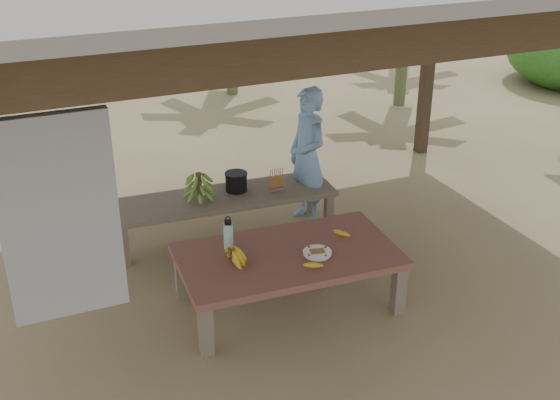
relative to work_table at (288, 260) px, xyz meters
name	(u,v)px	position (x,y,z in m)	size (l,w,h in m)	color
ground	(299,283)	(0.23, 0.26, -0.43)	(80.00, 80.00, 0.00)	brown
work_table	(288,260)	(0.00, 0.00, 0.00)	(1.85, 1.10, 0.50)	brown
bench	(224,201)	(-0.09, 1.37, -0.04)	(2.23, 0.73, 0.45)	brown
ripe_banana_bunch	(230,256)	(-0.50, 0.02, 0.14)	(0.25, 0.21, 0.15)	gold
plate	(317,253)	(0.21, -0.12, 0.08)	(0.24, 0.24, 0.04)	white
loose_banana_front	(313,265)	(0.09, -0.29, 0.09)	(0.04, 0.17, 0.04)	gold
loose_banana_side	(342,233)	(0.55, 0.10, 0.09)	(0.04, 0.16, 0.04)	gold
water_flask	(228,235)	(-0.42, 0.27, 0.19)	(0.08, 0.08, 0.30)	#3AB6AD
green_banana_stalk	(199,185)	(-0.33, 1.38, 0.16)	(0.26, 0.26, 0.29)	#598C2D
cooking_pot	(236,182)	(0.07, 1.43, 0.11)	(0.21, 0.21, 0.18)	black
skewer_rack	(276,179)	(0.44, 1.29, 0.14)	(0.18, 0.08, 0.24)	#A57F47
woman	(307,156)	(0.82, 1.37, 0.28)	(0.52, 0.34, 1.44)	#6D98CE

